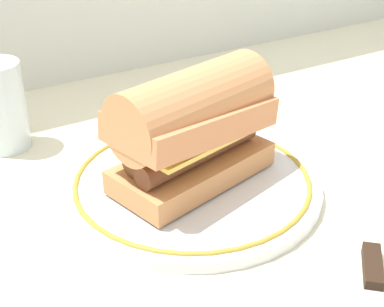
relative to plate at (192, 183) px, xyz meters
name	(u,v)px	position (x,y,z in m)	size (l,w,h in m)	color
ground_plane	(196,192)	(0.00, -0.01, -0.01)	(1.50, 1.50, 0.00)	#EDE8C8
plate	(192,183)	(0.00, 0.00, 0.00)	(0.28, 0.28, 0.01)	white
sausage_sandwich	(192,125)	(0.00, 0.00, 0.07)	(0.19, 0.13, 0.12)	tan
drinking_glass	(1,112)	(-0.15, 0.20, 0.04)	(0.06, 0.06, 0.11)	silver
butter_knife	(374,290)	(0.05, -0.22, 0.00)	(0.11, 0.11, 0.01)	silver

